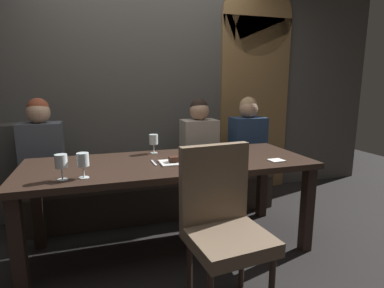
# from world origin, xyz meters

# --- Properties ---
(ground) EXTENTS (9.00, 9.00, 0.00)m
(ground) POSITION_xyz_m (0.00, 0.00, 0.00)
(ground) COLOR black
(back_wall_tiled) EXTENTS (6.00, 0.12, 3.00)m
(back_wall_tiled) POSITION_xyz_m (0.00, 1.22, 1.50)
(back_wall_tiled) COLOR #4C4944
(back_wall_tiled) RESTS_ON ground
(arched_door) EXTENTS (0.90, 0.05, 2.55)m
(arched_door) POSITION_xyz_m (1.35, 1.15, 1.36)
(arched_door) COLOR olive
(arched_door) RESTS_ON ground
(dining_table) EXTENTS (2.20, 0.84, 0.74)m
(dining_table) POSITION_xyz_m (0.00, 0.00, 0.65)
(dining_table) COLOR black
(dining_table) RESTS_ON ground
(banquette_bench) EXTENTS (2.50, 0.44, 0.45)m
(banquette_bench) POSITION_xyz_m (0.00, 0.70, 0.23)
(banquette_bench) COLOR #312A23
(banquette_bench) RESTS_ON ground
(chair_near_side) EXTENTS (0.48, 0.48, 0.98)m
(chair_near_side) POSITION_xyz_m (0.14, -0.72, 0.56)
(chair_near_side) COLOR #302119
(chair_near_side) RESTS_ON ground
(diner_redhead) EXTENTS (0.36, 0.24, 0.76)m
(diner_redhead) POSITION_xyz_m (-1.01, 0.72, 0.81)
(diner_redhead) COLOR #4C515B
(diner_redhead) RESTS_ON banquette_bench
(diner_bearded) EXTENTS (0.36, 0.24, 0.74)m
(diner_bearded) POSITION_xyz_m (0.48, 0.70, 0.80)
(diner_bearded) COLOR #9E9384
(diner_bearded) RESTS_ON banquette_bench
(diner_far_end) EXTENTS (0.36, 0.24, 0.74)m
(diner_far_end) POSITION_xyz_m (1.02, 0.68, 0.80)
(diner_far_end) COLOR navy
(diner_far_end) RESTS_ON banquette_bench
(wine_glass_near_left) EXTENTS (0.08, 0.08, 0.16)m
(wine_glass_near_left) POSITION_xyz_m (-0.76, -0.26, 0.85)
(wine_glass_near_left) COLOR silver
(wine_glass_near_left) RESTS_ON dining_table
(wine_glass_end_right) EXTENTS (0.08, 0.08, 0.16)m
(wine_glass_end_right) POSITION_xyz_m (-0.07, 0.31, 0.86)
(wine_glass_end_right) COLOR silver
(wine_glass_end_right) RESTS_ON dining_table
(wine_glass_far_left) EXTENTS (0.08, 0.08, 0.16)m
(wine_glass_far_left) POSITION_xyz_m (-0.63, -0.26, 0.85)
(wine_glass_far_left) COLOR silver
(wine_glass_far_left) RESTS_ON dining_table
(espresso_cup) EXTENTS (0.12, 0.12, 0.06)m
(espresso_cup) POSITION_xyz_m (0.32, 0.18, 0.77)
(espresso_cup) COLOR white
(espresso_cup) RESTS_ON dining_table
(dessert_plate) EXTENTS (0.19, 0.19, 0.05)m
(dessert_plate) POSITION_xyz_m (0.01, -0.07, 0.75)
(dessert_plate) COLOR white
(dessert_plate) RESTS_ON dining_table
(fork_on_table) EXTENTS (0.02, 0.17, 0.01)m
(fork_on_table) POSITION_xyz_m (-0.14, -0.03, 0.74)
(fork_on_table) COLOR silver
(fork_on_table) RESTS_ON dining_table
(folded_napkin) EXTENTS (0.12, 0.11, 0.01)m
(folded_napkin) POSITION_xyz_m (0.79, -0.25, 0.74)
(folded_napkin) COLOR silver
(folded_napkin) RESTS_ON dining_table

